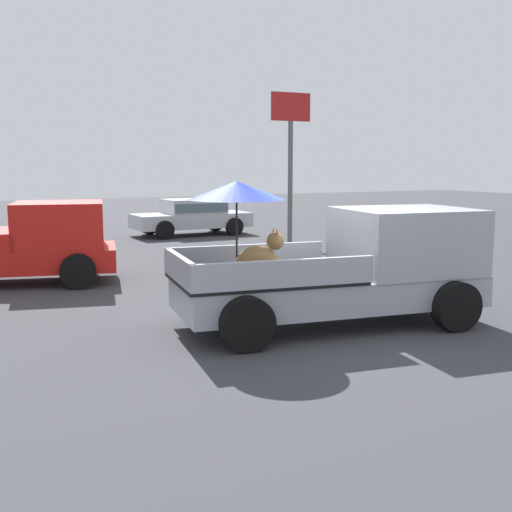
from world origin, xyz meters
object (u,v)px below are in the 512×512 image
motel_sign (291,138)px  parked_sedan_near (192,215)px  pickup_truck_main (351,265)px  pickup_truck_red (13,245)px

motel_sign → parked_sedan_near: bearing=116.5°
pickup_truck_main → motel_sign: (4.48, 9.75, 2.47)m
parked_sedan_near → motel_sign: (1.94, -3.89, 2.72)m
pickup_truck_red → parked_sedan_near: 10.20m
pickup_truck_red → motel_sign: 10.00m
pickup_truck_main → pickup_truck_red: 7.78m
parked_sedan_near → motel_sign: size_ratio=0.88×
pickup_truck_red → parked_sedan_near: pickup_truck_red is taller
pickup_truck_main → motel_sign: 11.01m
pickup_truck_main → parked_sedan_near: pickup_truck_main is taller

